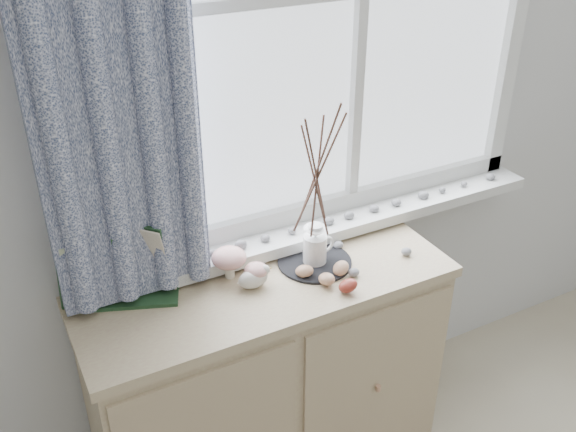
% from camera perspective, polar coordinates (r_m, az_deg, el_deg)
% --- Properties ---
extents(sideboard, '(1.20, 0.45, 0.85)m').
position_cam_1_polar(sideboard, '(2.29, -1.68, -14.57)').
color(sideboard, '#BDB284').
rests_on(sideboard, ground).
extents(botanical_book, '(0.40, 0.26, 0.26)m').
position_cam_1_polar(botanical_book, '(1.91, -14.57, -4.65)').
color(botanical_book, '#1D3C20').
rests_on(botanical_book, sideboard).
extents(toadstool_cluster, '(0.15, 0.16, 0.10)m').
position_cam_1_polar(toadstool_cluster, '(2.00, -4.66, -4.06)').
color(toadstool_cluster, white).
rests_on(toadstool_cluster, sideboard).
extents(wooden_eggs, '(0.16, 0.17, 0.06)m').
position_cam_1_polar(wooden_eggs, '(2.01, 3.74, -5.33)').
color(wooden_eggs, tan).
rests_on(wooden_eggs, sideboard).
extents(songbird_figurine, '(0.13, 0.06, 0.07)m').
position_cam_1_polar(songbird_figurine, '(1.98, -3.12, -5.51)').
color(songbird_figurine, silver).
rests_on(songbird_figurine, sideboard).
extents(crocheted_doily, '(0.24, 0.24, 0.01)m').
position_cam_1_polar(crocheted_doily, '(2.10, 2.38, -4.10)').
color(crocheted_doily, black).
rests_on(crocheted_doily, sideboard).
extents(twig_pitcher, '(0.22, 0.22, 0.58)m').
position_cam_1_polar(twig_pitcher, '(1.94, 2.58, 4.01)').
color(twig_pitcher, white).
rests_on(twig_pitcher, crocheted_doily).
extents(sideboard_pebbles, '(0.34, 0.23, 0.03)m').
position_cam_1_polar(sideboard_pebbles, '(2.14, 5.52, -3.41)').
color(sideboard_pebbles, gray).
rests_on(sideboard_pebbles, sideboard).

